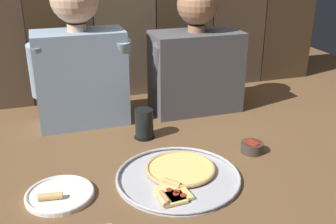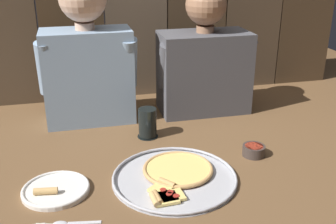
{
  "view_description": "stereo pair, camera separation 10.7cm",
  "coord_description": "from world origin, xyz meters",
  "px_view_note": "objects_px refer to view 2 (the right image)",
  "views": [
    {
      "loc": [
        -0.42,
        -1.18,
        0.73
      ],
      "look_at": [
        -0.01,
        0.1,
        0.18
      ],
      "focal_mm": 43.37,
      "sensor_mm": 36.0,
      "label": 1
    },
    {
      "loc": [
        -0.32,
        -1.21,
        0.73
      ],
      "look_at": [
        -0.01,
        0.1,
        0.18
      ],
      "focal_mm": 43.37,
      "sensor_mm": 36.0,
      "label": 2
    }
  ],
  "objects_px": {
    "pizza_tray": "(175,175)",
    "diner_right": "(204,57)",
    "dinner_plate": "(56,189)",
    "drinking_glass": "(148,123)",
    "dipping_bowl": "(254,150)",
    "diner_left": "(87,53)"
  },
  "relations": [
    {
      "from": "dinner_plate",
      "to": "diner_right",
      "type": "distance_m",
      "value": 0.92
    },
    {
      "from": "dipping_bowl",
      "to": "pizza_tray",
      "type": "bearing_deg",
      "value": -165.01
    },
    {
      "from": "dipping_bowl",
      "to": "diner_right",
      "type": "distance_m",
      "value": 0.54
    },
    {
      "from": "dinner_plate",
      "to": "drinking_glass",
      "type": "height_order",
      "value": "drinking_glass"
    },
    {
      "from": "pizza_tray",
      "to": "drinking_glass",
      "type": "distance_m",
      "value": 0.34
    },
    {
      "from": "diner_left",
      "to": "diner_right",
      "type": "relative_size",
      "value": 1.09
    },
    {
      "from": "pizza_tray",
      "to": "dipping_bowl",
      "type": "distance_m",
      "value": 0.34
    },
    {
      "from": "dinner_plate",
      "to": "diner_left",
      "type": "bearing_deg",
      "value": 75.08
    },
    {
      "from": "dipping_bowl",
      "to": "drinking_glass",
      "type": "bearing_deg",
      "value": 144.89
    },
    {
      "from": "drinking_glass",
      "to": "diner_left",
      "type": "distance_m",
      "value": 0.4
    },
    {
      "from": "pizza_tray",
      "to": "diner_left",
      "type": "relative_size",
      "value": 0.66
    },
    {
      "from": "dinner_plate",
      "to": "drinking_glass",
      "type": "relative_size",
      "value": 1.75
    },
    {
      "from": "dinner_plate",
      "to": "drinking_glass",
      "type": "xyz_separation_m",
      "value": [
        0.36,
        0.33,
        0.05
      ]
    },
    {
      "from": "drinking_glass",
      "to": "diner_right",
      "type": "relative_size",
      "value": 0.21
    },
    {
      "from": "pizza_tray",
      "to": "diner_right",
      "type": "bearing_deg",
      "value": 63.58
    },
    {
      "from": "drinking_glass",
      "to": "pizza_tray",
      "type": "bearing_deg",
      "value": -85.1
    },
    {
      "from": "pizza_tray",
      "to": "dinner_plate",
      "type": "height_order",
      "value": "dinner_plate"
    },
    {
      "from": "diner_right",
      "to": "dinner_plate",
      "type": "bearing_deg",
      "value": -140.2
    },
    {
      "from": "pizza_tray",
      "to": "diner_right",
      "type": "relative_size",
      "value": 0.72
    },
    {
      "from": "pizza_tray",
      "to": "dinner_plate",
      "type": "xyz_separation_m",
      "value": [
        -0.39,
        0.01,
        -0.0
      ]
    },
    {
      "from": "drinking_glass",
      "to": "dipping_bowl",
      "type": "xyz_separation_m",
      "value": [
        0.36,
        -0.25,
        -0.04
      ]
    },
    {
      "from": "drinking_glass",
      "to": "diner_right",
      "type": "height_order",
      "value": "diner_right"
    }
  ]
}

